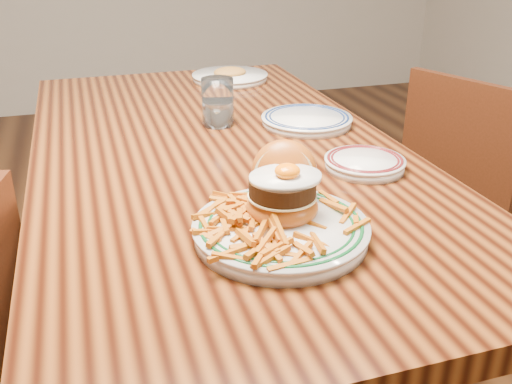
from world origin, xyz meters
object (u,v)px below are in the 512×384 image
object	(u,v)px
chair_right	(470,193)
main_plate	(282,213)
table	(219,180)
side_plate	(365,162)

from	to	relation	value
chair_right	main_plate	bearing A→B (deg)	13.40
chair_right	main_plate	distance (m)	1.09
chair_right	main_plate	size ratio (longest dim) A/B	2.65
table	chair_right	world-z (taller)	chair_right
side_plate	table	bearing A→B (deg)	114.73
main_plate	side_plate	size ratio (longest dim) A/B	1.82
side_plate	chair_right	bearing A→B (deg)	7.08
main_plate	side_plate	xyz separation A→B (m)	(0.27, 0.22, -0.02)
table	side_plate	distance (m)	0.37
table	chair_right	xyz separation A→B (m)	(0.86, 0.13, -0.22)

